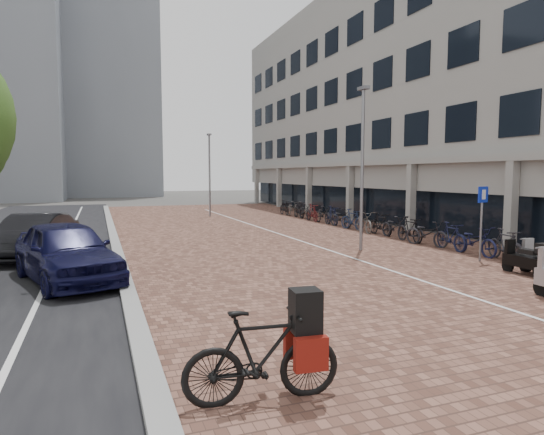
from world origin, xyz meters
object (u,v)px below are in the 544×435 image
at_px(car_navy, 66,252).
at_px(scooter_front, 542,258).
at_px(car_dark, 34,236).
at_px(parking_sign, 482,212).
at_px(hero_bike, 262,354).
at_px(scooter_mid, 524,258).

xyz_separation_m(car_navy, scooter_front, (12.19, -3.86, -0.29)).
xyz_separation_m(car_dark, scooter_front, (13.46, -8.23, -0.22)).
bearing_deg(parking_sign, hero_bike, -161.42).
xyz_separation_m(car_dark, scooter_mid, (13.08, -7.97, -0.24)).
bearing_deg(parking_sign, car_dark, 141.17).
distance_m(hero_bike, parking_sign, 11.54).
bearing_deg(scooter_mid, car_navy, 162.99).
height_order(car_navy, parking_sign, parking_sign).
bearing_deg(car_navy, hero_bike, -89.70).
bearing_deg(parking_sign, car_navy, 157.58).
distance_m(car_dark, parking_sign, 14.78).
distance_m(hero_bike, scooter_mid, 10.16).
distance_m(car_navy, scooter_mid, 12.36).
bearing_deg(hero_bike, parking_sign, -50.66).
bearing_deg(parking_sign, scooter_mid, -116.28).
height_order(car_dark, scooter_mid, car_dark).
distance_m(car_navy, parking_sign, 12.35).
height_order(hero_bike, parking_sign, parking_sign).
bearing_deg(scooter_front, car_dark, 152.45).
bearing_deg(car_navy, scooter_mid, -34.99).
bearing_deg(car_dark, scooter_mid, -15.04).
xyz_separation_m(car_dark, hero_bike, (3.90, -12.32, -0.12)).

